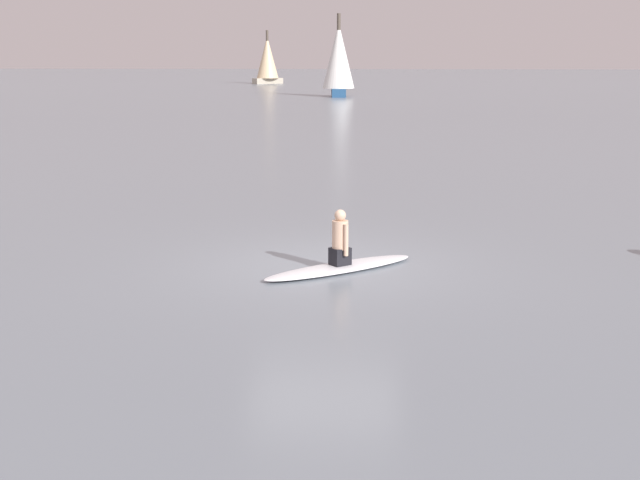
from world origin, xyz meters
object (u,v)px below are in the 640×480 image
sailboat_near_right (339,58)px  sailboat_near_left (267,59)px  surfboard (340,267)px  person_paddler (340,240)px

sailboat_near_right → sailboat_near_left: bearing=13.4°
surfboard → sailboat_near_right: (-3.05, 59.31, 3.08)m
person_paddler → sailboat_near_left: 91.98m
surfboard → sailboat_near_left: 92.00m
surfboard → sailboat_near_right: size_ratio=0.43×
surfboard → person_paddler: (0.00, 0.00, 0.46)m
surfboard → sailboat_near_right: sailboat_near_right is taller
surfboard → person_paddler: bearing=0.0°
surfboard → sailboat_near_left: bearing=58.8°
person_paddler → sailboat_near_right: sailboat_near_right is taller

